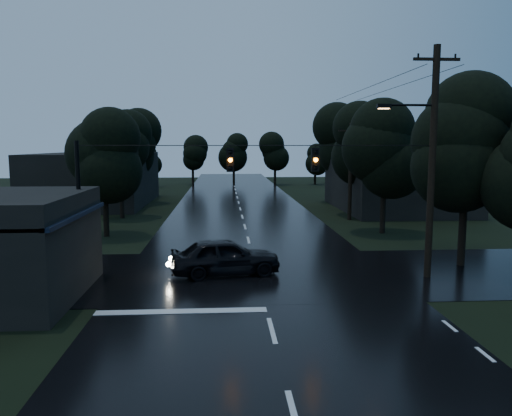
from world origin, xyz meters
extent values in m
cube|color=black|center=(0.00, 30.00, 0.00)|extent=(12.00, 120.00, 0.02)
cube|color=black|center=(0.00, 12.00, 0.00)|extent=(60.00, 9.00, 0.02)
cube|color=black|center=(-7.00, 9.00, 3.20)|extent=(0.30, 7.00, 0.15)
cylinder|color=black|center=(-7.20, 6.00, 1.50)|extent=(0.10, 0.10, 3.00)
cylinder|color=black|center=(-7.20, 12.00, 1.50)|extent=(0.10, 0.10, 3.00)
cube|color=#FFBF66|center=(-7.05, 7.50, 2.50)|extent=(0.06, 1.60, 0.50)
cube|color=#FFBF66|center=(-7.05, 10.20, 2.50)|extent=(0.06, 1.20, 0.50)
cube|color=black|center=(14.00, 34.00, 2.20)|extent=(10.00, 14.00, 4.40)
cube|color=black|center=(-14.00, 40.00, 2.50)|extent=(10.00, 16.00, 5.00)
cylinder|color=black|center=(7.50, 11.00, 5.00)|extent=(0.30, 0.30, 10.00)
cube|color=black|center=(7.50, 11.00, 9.40)|extent=(2.00, 0.12, 0.12)
cylinder|color=black|center=(6.40, 11.00, 7.50)|extent=(2.20, 0.10, 0.10)
cube|color=black|center=(5.30, 11.00, 7.45)|extent=(0.60, 0.25, 0.18)
cube|color=#FFB266|center=(5.30, 11.00, 7.35)|extent=(0.45, 0.18, 0.03)
cylinder|color=black|center=(8.30, 28.00, 3.75)|extent=(0.30, 0.30, 7.50)
cube|color=black|center=(8.30, 28.00, 6.90)|extent=(2.00, 0.12, 0.12)
cylinder|color=black|center=(-7.50, 11.00, 3.00)|extent=(0.18, 0.18, 6.00)
cylinder|color=black|center=(0.00, 11.00, 5.80)|extent=(15.00, 0.03, 0.03)
cube|color=black|center=(-1.20, 11.00, 5.20)|extent=(0.32, 0.25, 1.00)
sphere|color=orange|center=(-1.20, 10.85, 5.20)|extent=(0.18, 0.18, 0.18)
cube|color=black|center=(2.40, 11.00, 5.20)|extent=(0.32, 0.25, 1.00)
sphere|color=orange|center=(2.40, 10.85, 5.20)|extent=(0.18, 0.18, 0.18)
cylinder|color=black|center=(10.00, 13.00, 1.40)|extent=(0.36, 0.36, 2.80)
sphere|color=black|center=(10.00, 13.00, 4.80)|extent=(4.48, 4.48, 4.48)
sphere|color=black|center=(10.00, 13.00, 6.00)|extent=(4.48, 4.48, 4.48)
sphere|color=black|center=(10.00, 13.00, 7.20)|extent=(4.48, 4.48, 4.48)
cylinder|color=black|center=(-9.00, 22.00, 1.22)|extent=(0.36, 0.36, 2.45)
sphere|color=black|center=(-9.00, 22.00, 4.20)|extent=(3.92, 3.92, 3.92)
sphere|color=black|center=(-9.00, 22.00, 5.25)|extent=(3.92, 3.92, 3.92)
sphere|color=black|center=(-9.00, 22.00, 6.30)|extent=(3.92, 3.92, 3.92)
cylinder|color=black|center=(-9.60, 30.00, 1.31)|extent=(0.36, 0.36, 2.62)
sphere|color=black|center=(-9.60, 30.00, 4.50)|extent=(4.20, 4.20, 4.20)
sphere|color=black|center=(-9.60, 30.00, 5.62)|extent=(4.20, 4.20, 4.20)
sphere|color=black|center=(-9.60, 30.00, 6.75)|extent=(4.20, 4.20, 4.20)
cylinder|color=black|center=(-10.20, 40.00, 1.40)|extent=(0.36, 0.36, 2.80)
sphere|color=black|center=(-10.20, 40.00, 4.80)|extent=(4.48, 4.48, 4.48)
sphere|color=black|center=(-10.20, 40.00, 6.00)|extent=(4.48, 4.48, 4.48)
sphere|color=black|center=(-10.20, 40.00, 7.20)|extent=(4.48, 4.48, 4.48)
cylinder|color=black|center=(9.00, 22.00, 1.31)|extent=(0.36, 0.36, 2.62)
sphere|color=black|center=(9.00, 22.00, 4.50)|extent=(4.20, 4.20, 4.20)
sphere|color=black|center=(9.00, 22.00, 5.62)|extent=(4.20, 4.20, 4.20)
sphere|color=black|center=(9.00, 22.00, 6.75)|extent=(4.20, 4.20, 4.20)
cylinder|color=black|center=(9.60, 30.00, 1.40)|extent=(0.36, 0.36, 2.80)
sphere|color=black|center=(9.60, 30.00, 4.80)|extent=(4.48, 4.48, 4.48)
sphere|color=black|center=(9.60, 30.00, 6.00)|extent=(4.48, 4.48, 4.48)
sphere|color=black|center=(9.60, 30.00, 7.20)|extent=(4.48, 4.48, 4.48)
cylinder|color=black|center=(10.20, 40.00, 1.49)|extent=(0.36, 0.36, 2.97)
sphere|color=black|center=(10.20, 40.00, 5.10)|extent=(4.76, 4.76, 4.76)
sphere|color=black|center=(10.20, 40.00, 6.38)|extent=(4.76, 4.76, 4.76)
sphere|color=black|center=(10.20, 40.00, 7.65)|extent=(4.76, 4.76, 4.76)
imported|color=black|center=(-1.44, 11.99, 0.84)|extent=(5.19, 2.81, 1.67)
camera|label=1|loc=(-1.48, -10.02, 5.83)|focal=35.00mm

